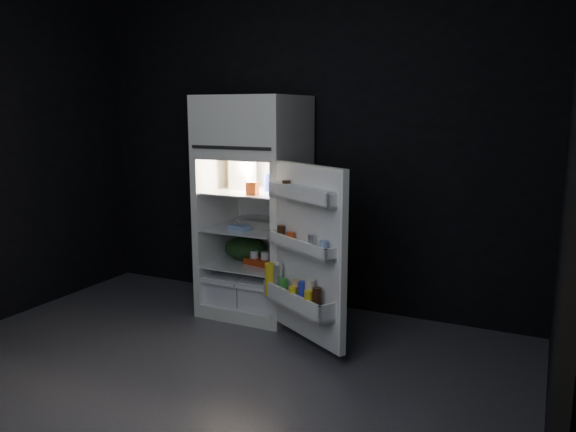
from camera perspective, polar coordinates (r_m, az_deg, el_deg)
The scene contains 18 objects.
floor at distance 3.69m, azimuth -9.84°, elevation -16.32°, with size 4.00×3.40×0.00m, color #4D4D52.
wall_back at distance 4.78m, azimuth 1.57°, elevation 6.91°, with size 4.00×0.00×2.70m, color black.
wall_right at distance 2.67m, azimuth 26.64°, elevation 2.75°, with size 0.00×3.40×2.70m, color black.
refrigerator at distance 4.60m, azimuth -3.33°, elevation 1.80°, with size 0.76×0.71×1.78m.
fridge_door at distance 3.85m, azimuth 1.76°, elevation -4.10°, with size 0.72×0.53×1.22m.
milk_jug at distance 4.63m, azimuth -4.64°, elevation 4.23°, with size 0.17×0.17×0.24m, color white.
mayo_jar at distance 4.51m, azimuth -1.77°, elevation 3.44°, with size 0.10×0.10×0.14m, color #2130B4.
jam_jar at distance 4.48m, azimuth -0.89°, elevation 3.33°, with size 0.09×0.09×0.13m, color black.
amber_bottle at distance 4.77m, azimuth -5.84°, elevation 4.27°, with size 0.07×0.07×0.22m, color #B88F1D.
small_carton at distance 4.31m, azimuth -3.64°, elevation 2.82°, with size 0.08×0.06×0.10m, color #C44717.
egg_carton at distance 4.52m, azimuth -3.05°, elevation -0.87°, with size 0.29×0.11×0.07m, color gray.
pie at distance 4.72m, azimuth -3.59°, elevation -0.56°, with size 0.28×0.28×0.04m, color tan.
flat_package at distance 4.48m, azimuth -4.99°, elevation -1.19°, with size 0.18×0.09×0.04m, color #7F9BC5.
wrapped_pkg at distance 4.63m, azimuth -0.16°, elevation -0.69°, with size 0.12×0.10×0.05m, color beige.
produce_bag at distance 4.74m, azimuth -4.27°, elevation -3.26°, with size 0.37×0.31×0.20m, color #193815.
yogurt_tray at distance 4.59m, azimuth -2.78°, elevation -4.65°, with size 0.26×0.14×0.05m, color #AB340E.
small_can_red at distance 4.69m, azimuth -0.48°, elevation -4.07°, with size 0.07×0.07×0.09m, color #AB340E.
small_can_silver at distance 4.70m, azimuth -0.73°, elevation -4.02°, with size 0.07×0.07×0.09m, color silver.
Camera 1 is at (1.95, -2.65, 1.67)m, focal length 35.00 mm.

